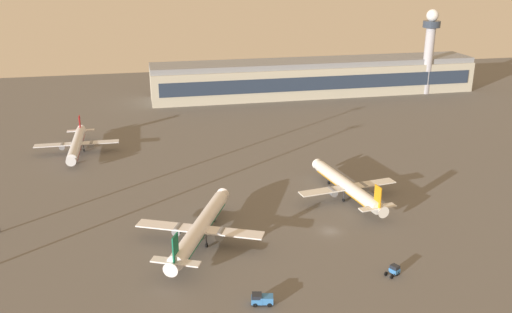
# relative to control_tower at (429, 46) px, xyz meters

# --- Properties ---
(ground_plane) EXTENTS (416.00, 416.00, 0.00)m
(ground_plane) POSITION_rel_control_tower_xyz_m (-92.38, -127.23, -22.75)
(ground_plane) COLOR #605E5B
(terminal_building) EXTENTS (153.68, 22.40, 16.40)m
(terminal_building) POSITION_rel_control_tower_xyz_m (-52.77, 9.14, -14.66)
(terminal_building) COLOR #B2AD99
(terminal_building) RESTS_ON ground
(control_tower) EXTENTS (8.00, 8.00, 39.44)m
(control_tower) POSITION_rel_control_tower_xyz_m (0.00, 0.00, 0.00)
(control_tower) COLOR #A8A8B2
(control_tower) RESTS_ON ground
(airplane_near_gate) EXTENTS (28.57, 36.15, 9.85)m
(airplane_near_gate) POSITION_rel_control_tower_xyz_m (-123.44, -126.24, -19.03)
(airplane_near_gate) COLOR white
(airplane_near_gate) RESTS_ON ground
(airplane_mid_apron) EXTENTS (28.33, 36.26, 9.31)m
(airplane_mid_apron) POSITION_rel_control_tower_xyz_m (-81.51, -109.68, -19.23)
(airplane_mid_apron) COLOR silver
(airplane_mid_apron) RESTS_ON ground
(airplane_far_stand) EXTENTS (27.34, 35.18, 9.04)m
(airplane_far_stand) POSITION_rel_control_tower_xyz_m (-156.36, -56.09, -19.33)
(airplane_far_stand) COLOR silver
(airplane_far_stand) RESTS_ON ground
(maintenance_van) EXTENTS (4.46, 2.80, 2.25)m
(maintenance_van) POSITION_rel_control_tower_xyz_m (-114.95, -152.85, -21.57)
(maintenance_van) COLOR #3372BF
(maintenance_van) RESTS_ON ground
(pushback_tug) EXTENTS (3.56, 3.02, 2.05)m
(pushback_tug) POSITION_rel_control_tower_xyz_m (-85.87, -148.28, -21.68)
(pushback_tug) COLOR #3372BF
(pushback_tug) RESTS_ON ground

